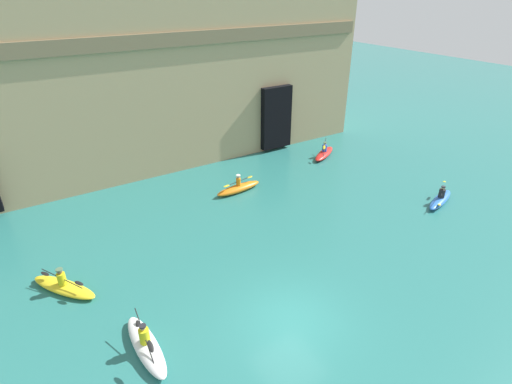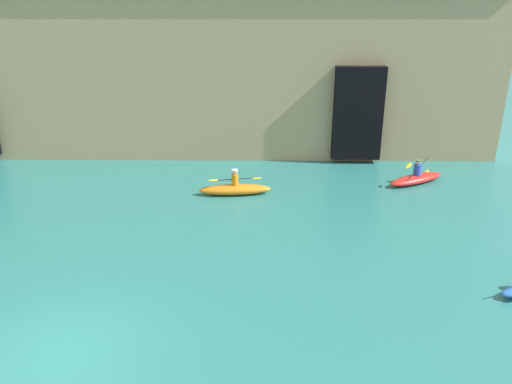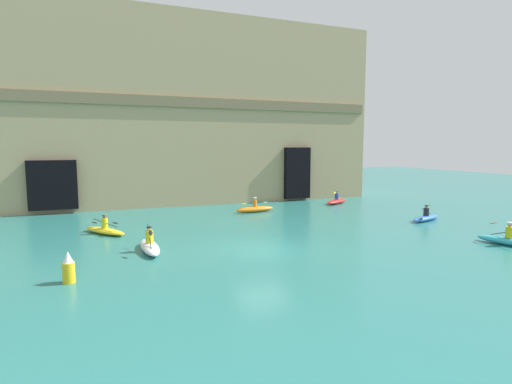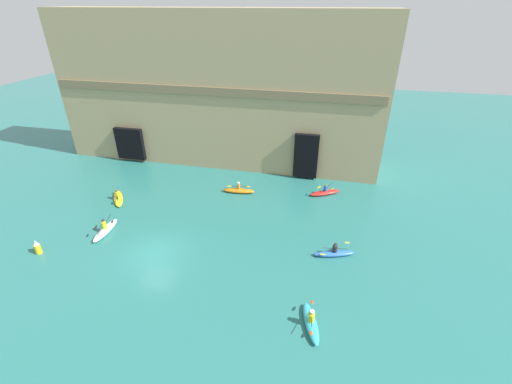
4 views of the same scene
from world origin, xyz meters
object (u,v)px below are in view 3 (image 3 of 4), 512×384
kayak_red (337,201)px  marker_buoy (68,268)px  kayak_blue (426,217)px  kayak_white (150,246)px  kayak_yellow (105,230)px  kayak_orange (255,209)px  kayak_cyan (509,240)px

kayak_red → marker_buoy: marker_buoy is taller
kayak_blue → kayak_white: (-18.01, -1.18, 0.02)m
kayak_red → kayak_yellow: 19.54m
kayak_orange → kayak_yellow: kayak_orange is taller
kayak_orange → kayak_cyan: bearing=115.0°
kayak_blue → kayak_orange: (-9.28, 7.50, 0.02)m
kayak_blue → kayak_yellow: kayak_yellow is taller
kayak_orange → kayak_cyan: (8.15, -14.11, 0.00)m
kayak_cyan → kayak_orange: bearing=-167.4°
kayak_white → marker_buoy: (-3.26, -3.39, 0.29)m
kayak_orange → kayak_red: bearing=-174.6°
kayak_blue → marker_buoy: 21.76m
kayak_blue → kayak_yellow: bearing=152.3°
kayak_blue → kayak_red: 9.06m
kayak_red → marker_buoy: bearing=-175.6°
kayak_yellow → kayak_orange: bearing=-105.1°
kayak_red → kayak_yellow: bearing=166.3°
kayak_blue → kayak_white: 18.05m
kayak_white → kayak_cyan: (16.88, -5.44, 0.00)m
marker_buoy → kayak_blue: bearing=12.1°
kayak_white → kayak_yellow: size_ratio=1.03×
kayak_white → marker_buoy: 4.71m
kayak_white → kayak_red: size_ratio=1.07×
kayak_orange → kayak_yellow: 11.30m
kayak_red → kayak_cyan: (-0.02, -15.60, 0.02)m
kayak_blue → kayak_orange: size_ratio=0.99×
kayak_white → kayak_yellow: (-1.90, 4.84, -0.04)m
kayak_yellow → kayak_cyan: size_ratio=1.02×
kayak_white → kayak_blue: bearing=-88.0°
kayak_cyan → kayak_yellow: bearing=-136.0°
kayak_orange → marker_buoy: bearing=40.2°
kayak_blue → marker_buoy: bearing=174.8°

